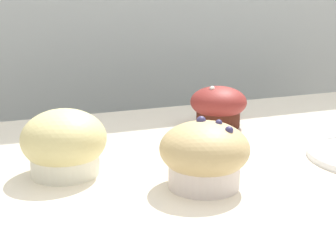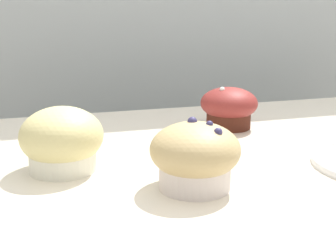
% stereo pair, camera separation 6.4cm
% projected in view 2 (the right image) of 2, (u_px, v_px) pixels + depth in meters
% --- Properties ---
extents(wall_back, '(3.20, 0.10, 1.80)m').
position_uv_depth(wall_back, '(164.00, 101.00, 1.23)').
color(wall_back, '#A8B2B7').
rests_on(wall_back, ground).
extents(muffin_front_center, '(0.11, 0.11, 0.08)m').
position_uv_depth(muffin_front_center, '(62.00, 141.00, 0.59)').
color(muffin_front_center, white).
rests_on(muffin_front_center, display_counter).
extents(muffin_back_left, '(0.10, 0.10, 0.07)m').
position_uv_depth(muffin_back_left, '(229.00, 107.00, 0.79)').
color(muffin_back_left, '#471D13').
rests_on(muffin_back_left, display_counter).
extents(muffin_back_right, '(0.10, 0.10, 0.08)m').
position_uv_depth(muffin_back_right, '(195.00, 156.00, 0.53)').
color(muffin_back_right, silver).
rests_on(muffin_back_right, display_counter).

